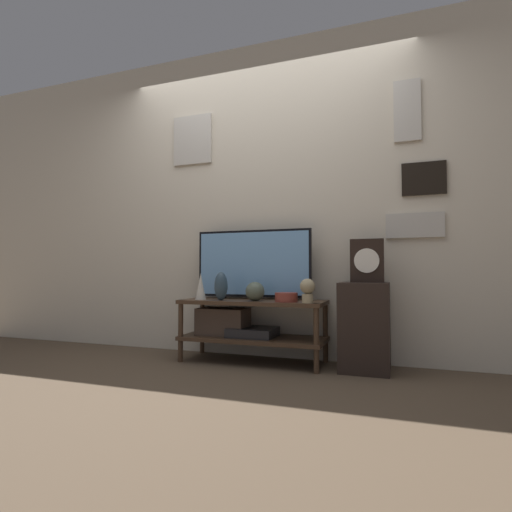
{
  "coord_description": "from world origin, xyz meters",
  "views": [
    {
      "loc": [
        1.09,
        -2.72,
        0.7
      ],
      "look_at": [
        0.03,
        0.25,
        0.83
      ],
      "focal_mm": 28.0,
      "sensor_mm": 36.0,
      "label": 1
    }
  ],
  "objects_px": {
    "vase_urn_stoneware": "(221,286)",
    "decorative_bust": "(307,289)",
    "vase_wide_bowl": "(286,297)",
    "vase_slim_bronze": "(201,286)",
    "television": "(253,264)",
    "vase_round_glass": "(255,291)",
    "mantel_clock": "(367,261)"
  },
  "relations": [
    {
      "from": "vase_urn_stoneware",
      "to": "decorative_bust",
      "type": "relative_size",
      "value": 1.28
    },
    {
      "from": "vase_wide_bowl",
      "to": "vase_slim_bronze",
      "type": "height_order",
      "value": "vase_slim_bronze"
    },
    {
      "from": "television",
      "to": "vase_slim_bronze",
      "type": "relative_size",
      "value": 4.57
    },
    {
      "from": "television",
      "to": "vase_urn_stoneware",
      "type": "bearing_deg",
      "value": -131.29
    },
    {
      "from": "vase_wide_bowl",
      "to": "vase_urn_stoneware",
      "type": "distance_m",
      "value": 0.53
    },
    {
      "from": "vase_round_glass",
      "to": "decorative_bust",
      "type": "relative_size",
      "value": 0.84
    },
    {
      "from": "vase_urn_stoneware",
      "to": "mantel_clock",
      "type": "distance_m",
      "value": 1.12
    },
    {
      "from": "vase_round_glass",
      "to": "vase_urn_stoneware",
      "type": "bearing_deg",
      "value": -174.86
    },
    {
      "from": "vase_wide_bowl",
      "to": "vase_urn_stoneware",
      "type": "height_order",
      "value": "vase_urn_stoneware"
    },
    {
      "from": "mantel_clock",
      "to": "vase_wide_bowl",
      "type": "bearing_deg",
      "value": -167.01
    },
    {
      "from": "vase_wide_bowl",
      "to": "vase_round_glass",
      "type": "height_order",
      "value": "vase_round_glass"
    },
    {
      "from": "mantel_clock",
      "to": "decorative_bust",
      "type": "bearing_deg",
      "value": -153.4
    },
    {
      "from": "vase_urn_stoneware",
      "to": "vase_slim_bronze",
      "type": "height_order",
      "value": "vase_urn_stoneware"
    },
    {
      "from": "vase_round_glass",
      "to": "mantel_clock",
      "type": "relative_size",
      "value": 0.46
    },
    {
      "from": "vase_wide_bowl",
      "to": "decorative_bust",
      "type": "xyz_separation_m",
      "value": [
        0.18,
        -0.07,
        0.06
      ]
    },
    {
      "from": "television",
      "to": "vase_slim_bronze",
      "type": "bearing_deg",
      "value": -155.19
    },
    {
      "from": "mantel_clock",
      "to": "vase_round_glass",
      "type": "bearing_deg",
      "value": -170.79
    },
    {
      "from": "vase_urn_stoneware",
      "to": "television",
      "type": "bearing_deg",
      "value": 48.71
    },
    {
      "from": "television",
      "to": "vase_round_glass",
      "type": "distance_m",
      "value": 0.3
    },
    {
      "from": "decorative_bust",
      "to": "mantel_clock",
      "type": "distance_m",
      "value": 0.49
    },
    {
      "from": "television",
      "to": "decorative_bust",
      "type": "relative_size",
      "value": 5.56
    },
    {
      "from": "vase_wide_bowl",
      "to": "vase_urn_stoneware",
      "type": "bearing_deg",
      "value": -177.22
    },
    {
      "from": "mantel_clock",
      "to": "vase_urn_stoneware",
      "type": "bearing_deg",
      "value": -171.8
    },
    {
      "from": "decorative_bust",
      "to": "vase_wide_bowl",
      "type": "bearing_deg",
      "value": 158.97
    },
    {
      "from": "decorative_bust",
      "to": "mantel_clock",
      "type": "bearing_deg",
      "value": 26.6
    },
    {
      "from": "mantel_clock",
      "to": "television",
      "type": "bearing_deg",
      "value": 176.4
    },
    {
      "from": "decorative_bust",
      "to": "television",
      "type": "bearing_deg",
      "value": 153.14
    },
    {
      "from": "vase_slim_bronze",
      "to": "mantel_clock",
      "type": "xyz_separation_m",
      "value": [
        1.29,
        0.12,
        0.2
      ]
    },
    {
      "from": "television",
      "to": "mantel_clock",
      "type": "distance_m",
      "value": 0.91
    },
    {
      "from": "vase_urn_stoneware",
      "to": "vase_wide_bowl",
      "type": "bearing_deg",
      "value": 2.78
    },
    {
      "from": "television",
      "to": "vase_urn_stoneware",
      "type": "xyz_separation_m",
      "value": [
        -0.19,
        -0.21,
        -0.18
      ]
    },
    {
      "from": "television",
      "to": "mantel_clock",
      "type": "xyz_separation_m",
      "value": [
        0.91,
        -0.06,
        0.01
      ]
    }
  ]
}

